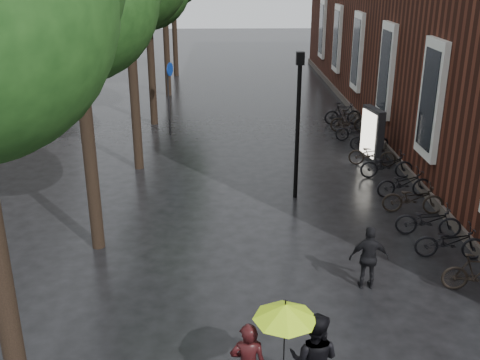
{
  "coord_description": "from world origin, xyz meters",
  "views": [
    {
      "loc": [
        -0.8,
        -5.99,
        6.8
      ],
      "look_at": [
        -0.45,
        7.17,
        1.74
      ],
      "focal_mm": 42.0,
      "sensor_mm": 36.0,
      "label": 1
    }
  ],
  "objects_px": {
    "person_black": "(314,360)",
    "lamp_post": "(298,112)",
    "pedestrian_walking": "(369,258)",
    "parked_bicycles": "(387,167)",
    "ad_lightbox": "(372,135)"
  },
  "relations": [
    {
      "from": "person_black",
      "to": "pedestrian_walking",
      "type": "height_order",
      "value": "person_black"
    },
    {
      "from": "person_black",
      "to": "pedestrian_walking",
      "type": "relative_size",
      "value": 1.15
    },
    {
      "from": "parked_bicycles",
      "to": "lamp_post",
      "type": "height_order",
      "value": "lamp_post"
    },
    {
      "from": "lamp_post",
      "to": "parked_bicycles",
      "type": "bearing_deg",
      "value": 23.57
    },
    {
      "from": "person_black",
      "to": "parked_bicycles",
      "type": "distance_m",
      "value": 11.01
    },
    {
      "from": "pedestrian_walking",
      "to": "ad_lightbox",
      "type": "bearing_deg",
      "value": -101.08
    },
    {
      "from": "person_black",
      "to": "parked_bicycles",
      "type": "relative_size",
      "value": 0.12
    },
    {
      "from": "person_black",
      "to": "lamp_post",
      "type": "relative_size",
      "value": 0.38
    },
    {
      "from": "pedestrian_walking",
      "to": "lamp_post",
      "type": "bearing_deg",
      "value": -76.24
    },
    {
      "from": "lamp_post",
      "to": "pedestrian_walking",
      "type": "bearing_deg",
      "value": -79.35
    },
    {
      "from": "person_black",
      "to": "lamp_post",
      "type": "xyz_separation_m",
      "value": [
        0.77,
        8.81,
        1.87
      ]
    },
    {
      "from": "person_black",
      "to": "ad_lightbox",
      "type": "xyz_separation_m",
      "value": [
        3.96,
        12.22,
        0.14
      ]
    },
    {
      "from": "pedestrian_walking",
      "to": "lamp_post",
      "type": "relative_size",
      "value": 0.33
    },
    {
      "from": "person_black",
      "to": "pedestrian_walking",
      "type": "bearing_deg",
      "value": -96.6
    },
    {
      "from": "ad_lightbox",
      "to": "lamp_post",
      "type": "relative_size",
      "value": 0.44
    }
  ]
}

